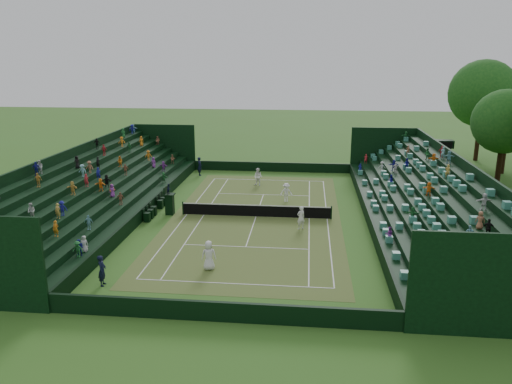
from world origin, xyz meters
TOP-DOWN VIEW (x-y plane):
  - ground at (0.00, 0.00)m, footprint 160.00×160.00m
  - court_surface at (0.00, 0.00)m, footprint 12.97×26.77m
  - perimeter_wall_north at (0.00, 15.88)m, footprint 17.17×0.20m
  - perimeter_wall_south at (0.00, -15.88)m, footprint 17.17×0.20m
  - perimeter_wall_east at (8.48, 0.00)m, footprint 0.20×31.77m
  - perimeter_wall_west at (-8.48, 0.00)m, footprint 0.20×31.77m
  - north_grandstand at (12.66, 0.00)m, footprint 6.60×32.00m
  - south_grandstand at (-12.66, 0.00)m, footprint 6.60×32.00m
  - tennis_net at (0.00, 0.00)m, footprint 11.67×0.10m
  - scoreboard_tower at (17.75, 16.00)m, footprint 2.00×1.00m
  - umpire_chair at (-6.83, -0.05)m, footprint 0.79×0.79m
  - courtside_chairs at (-8.05, 0.47)m, footprint 0.47×5.44m
  - player_near_west at (-1.69, -10.13)m, footprint 0.97×0.75m
  - player_near_east at (3.50, -2.48)m, footprint 0.75×0.68m
  - player_far_west at (-0.80, 9.59)m, footprint 1.01×0.91m
  - player_far_east at (2.13, 4.46)m, footprint 1.11×0.71m
  - line_judge_north at (-7.29, 13.24)m, footprint 0.69×0.83m
  - line_judge_south at (-7.05, -12.76)m, footprint 0.49×0.68m

SIDE VIEW (x-z plane):
  - ground at x=0.00m, z-range 0.00..0.00m
  - court_surface at x=0.00m, z-range 0.00..0.01m
  - courtside_chairs at x=-8.05m, z-range -0.12..0.89m
  - perimeter_wall_north at x=0.00m, z-range 0.00..1.00m
  - perimeter_wall_south at x=0.00m, z-range 0.00..1.00m
  - perimeter_wall_east at x=8.48m, z-range 0.00..1.00m
  - perimeter_wall_west at x=-8.48m, z-range 0.00..1.00m
  - tennis_net at x=0.00m, z-range 0.00..1.06m
  - player_far_east at x=2.13m, z-range 0.00..1.63m
  - player_near_east at x=3.50m, z-range 0.00..1.72m
  - player_far_west at x=-0.80m, z-range 0.00..1.72m
  - line_judge_south at x=-7.05m, z-range 0.00..1.73m
  - player_near_west at x=-1.69m, z-range 0.00..1.77m
  - line_judge_north at x=-7.29m, z-range 0.00..1.94m
  - umpire_chair at x=-6.83m, z-range -0.18..2.30m
  - north_grandstand at x=12.66m, z-range -0.90..4.00m
  - south_grandstand at x=-12.66m, z-range -0.90..4.00m
  - scoreboard_tower at x=17.75m, z-range 1.29..4.99m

